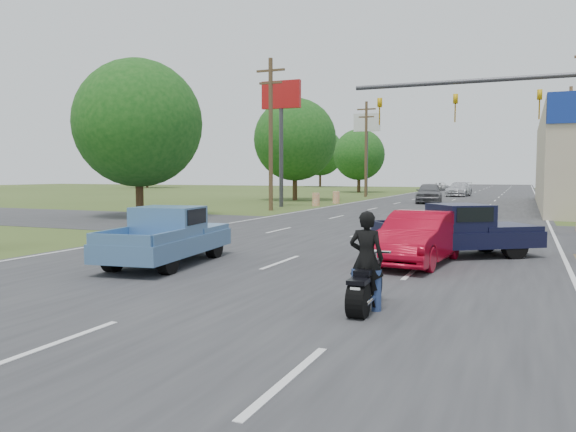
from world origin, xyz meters
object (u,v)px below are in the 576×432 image
at_px(rider, 366,264).
at_px(distant_car_grey, 429,193).
at_px(distant_car_white, 440,186).
at_px(motorcycle, 366,287).
at_px(navy_pickup, 460,230).
at_px(red_convertible, 418,238).
at_px(blue_pickup, 169,235).
at_px(distant_car_silver, 459,189).

distance_m(rider, distant_car_grey, 38.02).
height_order(rider, distant_car_white, rider).
relative_size(motorcycle, navy_pickup, 0.41).
relative_size(red_convertible, blue_pickup, 0.88).
xyz_separation_m(red_convertible, motorcycle, (0.06, -5.65, -0.26)).
height_order(distant_car_grey, distant_car_silver, distant_car_grey).
bearing_deg(rider, red_convertible, -90.70).
bearing_deg(motorcycle, navy_pickup, 82.35).
relative_size(rider, navy_pickup, 0.35).
bearing_deg(distant_car_silver, motorcycle, -80.97).
distance_m(blue_pickup, distant_car_grey, 34.71).
height_order(blue_pickup, distant_car_grey, distant_car_grey).
relative_size(distant_car_grey, distant_car_silver, 0.96).
bearing_deg(red_convertible, distant_car_silver, 101.01).
xyz_separation_m(red_convertible, distant_car_grey, (-4.73, 32.10, 0.15)).
bearing_deg(red_convertible, rider, -83.14).
bearing_deg(navy_pickup, distant_car_white, 153.08).
xyz_separation_m(red_convertible, rider, (0.06, -5.61, 0.14)).
xyz_separation_m(red_convertible, navy_pickup, (0.89, 1.82, 0.08)).
bearing_deg(motorcycle, red_convertible, 89.30).
bearing_deg(navy_pickup, distant_car_grey, 155.34).
bearing_deg(rider, blue_pickup, -27.10).
bearing_deg(red_convertible, distant_car_grey, 104.60).
relative_size(motorcycle, distant_car_silver, 0.38).
height_order(red_convertible, rider, rider).
xyz_separation_m(motorcycle, rider, (-0.00, 0.04, 0.40)).
xyz_separation_m(motorcycle, blue_pickup, (-6.29, 3.08, 0.34)).
bearing_deg(red_convertible, distant_car_white, 103.54).
xyz_separation_m(motorcycle, distant_car_grey, (-4.79, 37.75, 0.41)).
relative_size(distant_car_silver, distant_car_white, 1.23).
bearing_deg(rider, motorcycle, 90.00).
relative_size(red_convertible, rider, 2.53).
height_order(red_convertible, motorcycle, red_convertible).
height_order(blue_pickup, distant_car_silver, blue_pickup).
xyz_separation_m(rider, distant_car_grey, (-4.79, 37.71, 0.01)).
bearing_deg(motorcycle, distant_car_white, 95.49).
xyz_separation_m(rider, navy_pickup, (0.83, 7.43, -0.06)).
distance_m(blue_pickup, navy_pickup, 8.37).
xyz_separation_m(navy_pickup, distant_car_grey, (-5.62, 30.28, 0.07)).
bearing_deg(motorcycle, distant_car_silver, 93.01).
xyz_separation_m(blue_pickup, navy_pickup, (7.12, 4.40, -0.00)).
bearing_deg(motorcycle, distant_car_grey, 95.89).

